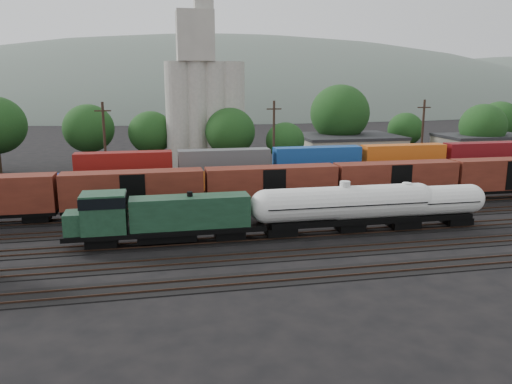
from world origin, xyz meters
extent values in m
plane|color=black|center=(0.00, 0.00, 0.00)|extent=(600.00, 600.00, 0.00)
cube|color=black|center=(0.00, -15.00, 0.04)|extent=(180.00, 3.20, 0.08)
cube|color=#382319|center=(0.00, -15.72, 0.12)|extent=(180.00, 0.08, 0.16)
cube|color=#382319|center=(0.00, -14.28, 0.12)|extent=(180.00, 0.08, 0.16)
cube|color=black|center=(0.00, -10.00, 0.04)|extent=(180.00, 3.20, 0.08)
cube|color=#382319|center=(0.00, -10.72, 0.12)|extent=(180.00, 0.08, 0.16)
cube|color=#382319|center=(0.00, -9.28, 0.12)|extent=(180.00, 0.08, 0.16)
cube|color=black|center=(0.00, -5.00, 0.04)|extent=(180.00, 3.20, 0.08)
cube|color=#382319|center=(0.00, -5.72, 0.12)|extent=(180.00, 0.08, 0.16)
cube|color=#382319|center=(0.00, -4.28, 0.12)|extent=(180.00, 0.08, 0.16)
cube|color=black|center=(0.00, 0.00, 0.04)|extent=(180.00, 3.20, 0.08)
cube|color=#382319|center=(0.00, -0.72, 0.12)|extent=(180.00, 0.08, 0.16)
cube|color=#382319|center=(0.00, 0.72, 0.12)|extent=(180.00, 0.08, 0.16)
cube|color=black|center=(0.00, 5.00, 0.04)|extent=(180.00, 3.20, 0.08)
cube|color=#382319|center=(0.00, 4.28, 0.12)|extent=(180.00, 0.08, 0.16)
cube|color=#382319|center=(0.00, 5.72, 0.12)|extent=(180.00, 0.08, 0.16)
cube|color=black|center=(0.00, 10.00, 0.04)|extent=(180.00, 3.20, 0.08)
cube|color=#382319|center=(0.00, 9.28, 0.12)|extent=(180.00, 0.08, 0.16)
cube|color=#382319|center=(0.00, 10.72, 0.12)|extent=(180.00, 0.08, 0.16)
cube|color=black|center=(0.00, 15.00, 0.04)|extent=(180.00, 3.20, 0.08)
cube|color=#382319|center=(0.00, 14.28, 0.12)|extent=(180.00, 0.08, 0.16)
cube|color=#382319|center=(0.00, 15.72, 0.12)|extent=(180.00, 0.08, 0.16)
cube|color=black|center=(-4.58, -5.00, 1.36)|extent=(18.00, 3.07, 0.42)
cube|color=black|center=(-4.58, -5.00, 0.89)|extent=(5.29, 2.33, 0.85)
cube|color=#183925|center=(-2.42, -5.00, 3.01)|extent=(10.80, 2.54, 2.86)
cube|color=#183925|center=(-9.98, -5.00, 3.32)|extent=(3.81, 3.07, 3.49)
cube|color=black|center=(-9.98, -5.00, 4.44)|extent=(3.92, 3.18, 0.95)
cube|color=#183925|center=(-12.50, -5.00, 2.53)|extent=(1.69, 2.54, 1.91)
cylinder|color=black|center=(-2.42, -5.00, 4.59)|extent=(0.53, 0.53, 0.53)
cube|color=black|center=(-10.34, -5.00, 0.68)|extent=(2.75, 2.12, 0.74)
cube|color=black|center=(1.18, -5.00, 0.68)|extent=(2.75, 2.12, 0.74)
cylinder|color=silver|center=(12.50, -5.00, 3.13)|extent=(15.58, 3.21, 3.21)
sphere|color=silver|center=(4.71, -5.00, 3.13)|extent=(3.21, 3.21, 3.21)
sphere|color=silver|center=(20.29, -5.00, 3.13)|extent=(3.21, 3.21, 3.21)
cylinder|color=silver|center=(12.50, -5.00, 4.96)|extent=(1.00, 1.00, 0.55)
cube|color=black|center=(12.50, -5.00, 3.13)|extent=(15.93, 3.36, 0.09)
cube|color=black|center=(12.50, -5.00, 1.36)|extent=(15.05, 2.43, 0.55)
cube|color=black|center=(6.12, -5.00, 0.70)|extent=(2.88, 2.21, 0.77)
cube|color=black|center=(18.87, -5.00, 0.70)|extent=(2.88, 2.21, 0.77)
cylinder|color=silver|center=(19.02, -5.00, 2.89)|extent=(14.31, 2.95, 2.95)
sphere|color=silver|center=(11.87, -5.00, 2.89)|extent=(2.95, 2.95, 2.95)
sphere|color=silver|center=(26.18, -5.00, 2.89)|extent=(2.95, 2.95, 2.95)
cylinder|color=silver|center=(19.02, -5.00, 4.57)|extent=(0.91, 0.91, 0.51)
cube|color=black|center=(19.02, -5.00, 2.89)|extent=(14.64, 3.09, 0.08)
cube|color=black|center=(19.02, -5.00, 1.27)|extent=(13.82, 2.24, 0.51)
cube|color=black|center=(13.17, -5.00, 0.66)|extent=(2.64, 2.03, 0.71)
cube|color=black|center=(24.88, -5.00, 0.66)|extent=(2.64, 2.03, 0.71)
cube|color=black|center=(-7.73, 10.00, 1.17)|extent=(15.85, 2.55, 0.35)
cube|color=black|center=(-7.73, 10.00, 0.77)|extent=(4.40, 1.94, 0.70)
cube|color=#D04112|center=(-5.83, 10.00, 2.53)|extent=(9.51, 2.11, 2.38)
cube|color=#D04112|center=(-12.49, 10.00, 2.80)|extent=(3.17, 2.55, 2.91)
cube|color=black|center=(-12.49, 10.00, 3.72)|extent=(3.26, 2.64, 0.79)
cube|color=#D04112|center=(-14.71, 10.00, 2.14)|extent=(1.41, 2.11, 1.59)
cylinder|color=black|center=(-5.83, 10.00, 3.85)|extent=(0.44, 0.44, 0.44)
cube|color=black|center=(-12.80, 10.00, 0.60)|extent=(2.29, 1.76, 0.62)
cube|color=black|center=(-2.66, 10.00, 0.60)|extent=(2.29, 1.76, 0.62)
cube|color=black|center=(-7.79, 5.00, 1.20)|extent=(15.00, 2.60, 0.40)
cube|color=#582015|center=(-7.79, 5.00, 3.30)|extent=(15.00, 2.90, 3.80)
cube|color=black|center=(7.61, 5.00, 1.20)|extent=(15.00, 2.60, 0.40)
cube|color=#582015|center=(7.61, 5.00, 3.30)|extent=(15.00, 2.90, 3.80)
cube|color=black|center=(23.01, 5.00, 1.20)|extent=(15.00, 2.60, 0.40)
cube|color=#582015|center=(23.01, 5.00, 3.30)|extent=(15.00, 2.90, 3.80)
cube|color=black|center=(38.41, 5.00, 1.20)|extent=(15.00, 2.60, 0.40)
cube|color=#582015|center=(38.41, 5.00, 3.30)|extent=(15.00, 2.90, 3.80)
cube|color=black|center=(0.00, 15.00, 0.50)|extent=(160.00, 2.60, 0.60)
cube|color=navy|center=(-21.99, 15.00, 2.10)|extent=(12.00, 2.40, 2.60)
cube|color=#C85514|center=(-9.19, 15.00, 2.10)|extent=(12.00, 2.40, 2.60)
cube|color=maroon|center=(-9.19, 15.00, 4.70)|extent=(12.00, 2.40, 2.60)
cube|color=#CD6B15|center=(3.61, 15.00, 2.10)|extent=(12.00, 2.40, 2.60)
cube|color=#4D4F52|center=(3.61, 15.00, 4.70)|extent=(12.00, 2.40, 2.60)
cube|color=silver|center=(16.41, 15.00, 2.10)|extent=(12.00, 2.40, 2.60)
cube|color=navy|center=(16.41, 15.00, 4.70)|extent=(12.00, 2.40, 2.60)
cube|color=navy|center=(29.21, 15.00, 2.10)|extent=(12.00, 2.40, 2.60)
cube|color=#CB5714|center=(29.21, 15.00, 4.70)|extent=(12.00, 2.40, 2.60)
cube|color=#C46514|center=(42.01, 15.00, 2.10)|extent=(12.00, 2.40, 2.60)
cube|color=maroon|center=(42.01, 15.00, 4.70)|extent=(12.00, 2.40, 2.60)
cylinder|color=#A4A196|center=(-1.00, 36.00, 9.00)|extent=(4.40, 4.40, 18.00)
cylinder|color=#A4A196|center=(2.00, 36.00, 9.00)|extent=(4.40, 4.40, 18.00)
cylinder|color=#A4A196|center=(5.00, 36.00, 9.00)|extent=(4.40, 4.40, 18.00)
cylinder|color=#A4A196|center=(8.00, 36.00, 9.00)|extent=(4.40, 4.40, 18.00)
cube|color=#A4A196|center=(2.00, 36.00, 22.00)|extent=(6.00, 5.00, 8.00)
cube|color=#A4A196|center=(3.50, 36.00, 27.00)|extent=(3.00, 3.00, 4.00)
cube|color=#9E937F|center=(30.00, 38.00, 2.30)|extent=(18.00, 14.00, 4.60)
cube|color=#232326|center=(30.00, 38.00, 4.85)|extent=(18.36, 14.28, 0.50)
cube|color=#9E937F|center=(55.00, 33.00, 2.30)|extent=(16.00, 10.00, 4.60)
cube|color=#232326|center=(55.00, 33.00, 4.85)|extent=(16.32, 10.20, 0.50)
cylinder|color=black|center=(-16.16, 39.99, 1.59)|extent=(0.70, 0.70, 3.18)
ellipsoid|color=#1C4218|center=(-16.16, 39.99, 6.93)|extent=(8.63, 8.63, 8.18)
cylinder|color=black|center=(-5.77, 38.57, 1.42)|extent=(0.70, 0.70, 2.84)
ellipsoid|color=#1C4218|center=(-5.77, 38.57, 6.18)|extent=(7.70, 7.70, 7.29)
cylinder|color=black|center=(7.09, 32.33, 1.52)|extent=(0.70, 0.70, 3.05)
ellipsoid|color=#1C4218|center=(7.09, 32.33, 6.63)|extent=(8.27, 8.27, 7.83)
cylinder|color=black|center=(15.97, 30.33, 1.18)|extent=(0.70, 0.70, 2.36)
ellipsoid|color=#1C4218|center=(15.97, 30.33, 5.15)|extent=(6.42, 6.42, 6.08)
cylinder|color=black|center=(29.41, 40.69, 2.06)|extent=(0.70, 0.70, 4.12)
ellipsoid|color=#1C4218|center=(29.41, 40.69, 8.97)|extent=(11.18, 11.18, 10.59)
cylinder|color=black|center=(43.72, 41.81, 1.27)|extent=(0.70, 0.70, 2.54)
ellipsoid|color=#1C4218|center=(43.72, 41.81, 5.54)|extent=(6.90, 6.90, 6.53)
cylinder|color=black|center=(54.41, 32.72, 1.56)|extent=(0.70, 0.70, 3.11)
ellipsoid|color=#1C4218|center=(54.41, 32.72, 6.78)|extent=(8.45, 8.45, 8.01)
cylinder|color=black|center=(65.05, 42.25, 1.56)|extent=(0.70, 0.70, 3.12)
ellipsoid|color=#1C4218|center=(65.05, 42.25, 6.81)|extent=(8.48, 8.48, 8.03)
cylinder|color=black|center=(-12.00, 22.00, 6.00)|extent=(0.36, 0.36, 12.00)
cube|color=black|center=(-12.00, 22.00, 10.80)|extent=(2.20, 0.18, 0.18)
cylinder|color=black|center=(12.00, 22.00, 6.00)|extent=(0.36, 0.36, 12.00)
cube|color=black|center=(12.00, 22.00, 10.80)|extent=(2.20, 0.18, 0.18)
cylinder|color=black|center=(36.00, 22.00, 6.00)|extent=(0.36, 0.36, 12.00)
cube|color=black|center=(36.00, 22.00, 10.80)|extent=(2.20, 0.18, 0.18)
ellipsoid|color=#59665B|center=(40.00, 260.00, -22.75)|extent=(520.00, 286.00, 130.00)
camera|label=1|loc=(-5.48, -49.40, 14.48)|focal=35.00mm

